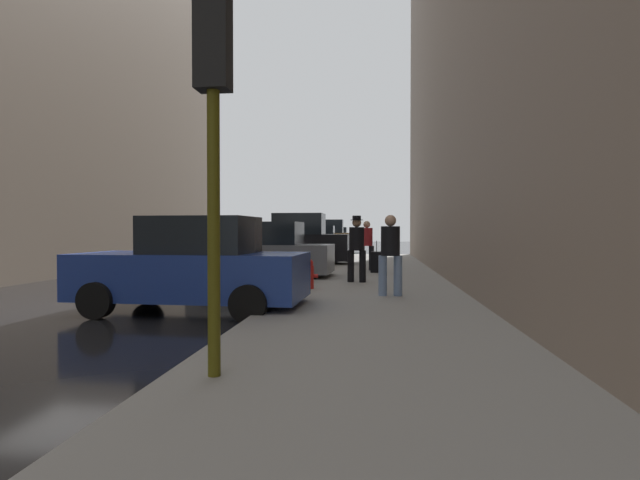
{
  "coord_description": "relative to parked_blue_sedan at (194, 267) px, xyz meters",
  "views": [
    {
      "loc": [
        6.03,
        -9.44,
        1.53
      ],
      "look_at": [
        4.62,
        3.06,
        1.29
      ],
      "focal_mm": 28.0,
      "sensor_mm": 36.0,
      "label": 1
    }
  ],
  "objects": [
    {
      "name": "parked_black_suv",
      "position": [
        -0.0,
        11.86,
        0.18
      ],
      "size": [
        4.62,
        2.09,
        2.25
      ],
      "color": "black",
      "rests_on": "ground_plane"
    },
    {
      "name": "parked_dark_green_sedan",
      "position": [
        0.0,
        30.05,
        0.0
      ],
      "size": [
        4.22,
        2.09,
        1.79
      ],
      "color": "#193828",
      "rests_on": "ground_plane"
    },
    {
      "name": "parked_silver_sedan",
      "position": [
        0.0,
        18.12,
        0.0
      ],
      "size": [
        4.23,
        2.12,
        1.79
      ],
      "color": "#B7BABF",
      "rests_on": "ground_plane"
    },
    {
      "name": "pedestrian_with_fedora",
      "position": [
        2.87,
        4.35,
        0.29
      ],
      "size": [
        0.52,
        0.46,
        1.78
      ],
      "color": "black",
      "rests_on": "sidewalk"
    },
    {
      "name": "parked_gray_coupe",
      "position": [
        0.0,
        5.87,
        0.0
      ],
      "size": [
        4.26,
        2.17,
        1.79
      ],
      "color": "slate",
      "rests_on": "ground_plane"
    },
    {
      "name": "fire_hydrant",
      "position": [
        1.8,
        2.72,
        -0.35
      ],
      "size": [
        0.42,
        0.22,
        0.7
      ],
      "color": "red",
      "rests_on": "sidewalk"
    },
    {
      "name": "parked_blue_sedan",
      "position": [
        0.0,
        0.0,
        0.0
      ],
      "size": [
        4.26,
        2.18,
        1.79
      ],
      "color": "navy",
      "rests_on": "ground_plane"
    },
    {
      "name": "ground_plane",
      "position": [
        -2.65,
        0.45,
        -0.85
      ],
      "size": [
        120.0,
        120.0,
        0.0
      ],
      "primitive_type": "plane",
      "color": "black"
    },
    {
      "name": "traffic_light",
      "position": [
        1.85,
        -4.41,
        1.91
      ],
      "size": [
        0.32,
        0.32,
        3.6
      ],
      "color": "#514C0F",
      "rests_on": "sidewalk"
    },
    {
      "name": "sidewalk",
      "position": [
        3.35,
        0.45,
        -0.77
      ],
      "size": [
        4.0,
        40.0,
        0.15
      ],
      "primitive_type": "cube",
      "color": "gray",
      "rests_on": "ground_plane"
    },
    {
      "name": "pedestrian_in_red_jacket",
      "position": [
        3.06,
        8.35,
        0.26
      ],
      "size": [
        0.51,
        0.42,
        1.71
      ],
      "color": "black",
      "rests_on": "sidewalk"
    },
    {
      "name": "parked_bronze_suv",
      "position": [
        -0.0,
        24.2,
        0.18
      ],
      "size": [
        4.64,
        2.14,
        2.25
      ],
      "color": "brown",
      "rests_on": "ground_plane"
    },
    {
      "name": "rolling_suitcase",
      "position": [
        3.4,
        7.62,
        -0.36
      ],
      "size": [
        0.4,
        0.59,
        1.04
      ],
      "color": "black",
      "rests_on": "sidewalk"
    },
    {
      "name": "pedestrian_in_jeans",
      "position": [
        3.68,
        1.64,
        0.26
      ],
      "size": [
        0.5,
        0.41,
        1.71
      ],
      "color": "#728CB2",
      "rests_on": "sidewalk"
    }
  ]
}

